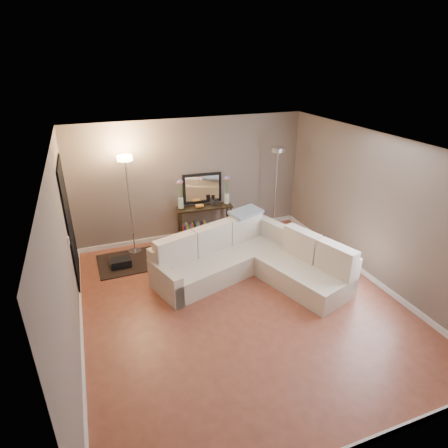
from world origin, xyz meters
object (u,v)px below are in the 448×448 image
object	(u,v)px
floor_lamp_unlit	(277,174)
sectional_sofa	(249,259)
floor_lamp_lit	(128,186)
console_table	(202,221)

from	to	relation	value
floor_lamp_unlit	sectional_sofa	bearing A→B (deg)	-130.51
sectional_sofa	floor_lamp_lit	xyz separation A→B (m)	(-1.85, 1.65, 1.10)
sectional_sofa	floor_lamp_unlit	distance (m)	2.24
console_table	floor_lamp_lit	size ratio (longest dim) A/B	0.60
console_table	floor_lamp_unlit	xyz separation A→B (m)	(1.64, -0.29, 0.97)
floor_lamp_lit	floor_lamp_unlit	bearing A→B (deg)	-2.61
sectional_sofa	console_table	world-z (taller)	sectional_sofa
floor_lamp_lit	floor_lamp_unlit	distance (m)	3.15
console_table	floor_lamp_unlit	bearing A→B (deg)	-10.04
console_table	floor_lamp_lit	xyz separation A→B (m)	(-1.51, -0.15, 1.02)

